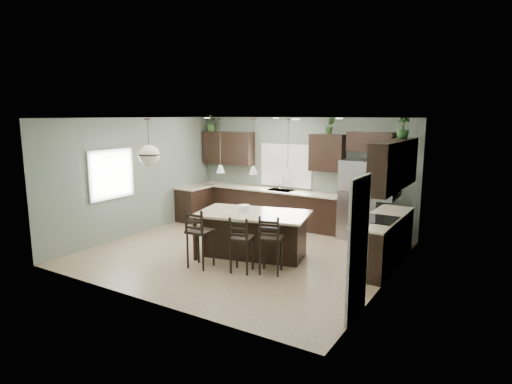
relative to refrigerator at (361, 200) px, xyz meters
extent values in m
plane|color=#9E8466|center=(-1.76, -2.35, -0.93)|extent=(6.00, 6.00, 0.00)
cube|color=white|center=(1.21, -3.90, 0.09)|extent=(0.04, 0.82, 2.04)
cube|color=white|center=(-2.16, 0.39, 0.62)|extent=(1.35, 0.02, 1.00)
cube|color=white|center=(-4.75, -3.15, 0.62)|extent=(0.02, 1.10, 1.00)
cube|color=black|center=(-4.46, -0.65, -0.48)|extent=(0.60, 0.90, 0.90)
cube|color=beige|center=(-4.44, -0.65, -0.01)|extent=(0.66, 0.96, 0.04)
cube|color=black|center=(-2.61, 0.10, -0.48)|extent=(4.20, 0.60, 0.90)
cube|color=beige|center=(-2.61, 0.08, -0.01)|extent=(4.20, 0.66, 0.04)
cube|color=gray|center=(-2.16, 0.08, 0.01)|extent=(0.70, 0.45, 0.01)
cylinder|color=silver|center=(-2.16, 0.05, 0.16)|extent=(0.02, 0.02, 0.28)
cube|color=black|center=(-3.91, 0.23, 1.02)|extent=(1.55, 0.34, 0.90)
cube|color=black|center=(-0.96, 0.23, 1.02)|extent=(0.85, 0.34, 0.90)
cube|color=black|center=(0.09, 0.23, 1.32)|extent=(1.05, 0.34, 0.45)
cube|color=black|center=(0.94, -1.47, -0.48)|extent=(0.60, 2.35, 0.90)
cube|color=beige|center=(0.92, -1.47, -0.01)|extent=(0.66, 2.35, 0.04)
cube|color=black|center=(0.92, -1.75, 0.02)|extent=(0.58, 0.75, 0.02)
cube|color=gray|center=(0.63, -1.75, -0.48)|extent=(0.01, 0.72, 0.60)
cube|color=black|center=(1.07, -1.47, 1.02)|extent=(0.34, 2.35, 0.90)
cube|color=gray|center=(1.02, -1.75, 0.62)|extent=(0.40, 0.75, 0.40)
cube|color=#9B9AA2|center=(0.00, 0.00, 0.00)|extent=(0.90, 0.74, 1.85)
cube|color=black|center=(-1.43, -2.43, -0.46)|extent=(2.43, 1.72, 0.92)
cylinder|color=silver|center=(-1.63, -2.48, 0.07)|extent=(0.24, 0.24, 0.14)
cube|color=black|center=(-1.97, -3.47, -0.35)|extent=(0.45, 0.45, 1.16)
cube|color=black|center=(-1.16, -3.27, -0.39)|extent=(0.47, 0.47, 1.06)
cube|color=black|center=(-0.68, -3.04, -0.37)|extent=(0.51, 0.51, 1.11)
imported|color=#304D21|center=(-4.44, 0.20, 1.71)|extent=(0.51, 0.47, 0.46)
imported|color=#2B4B20|center=(-0.90, 0.20, 1.68)|extent=(0.28, 0.26, 0.41)
imported|color=#285424|center=(1.04, -0.84, 1.69)|extent=(0.29, 0.29, 0.43)
plane|color=slate|center=(-1.76, 0.40, 0.48)|extent=(6.00, 0.00, 6.00)
plane|color=slate|center=(-1.76, -5.10, 0.48)|extent=(6.00, 0.00, 6.00)
plane|color=slate|center=(-4.76, -2.35, 0.48)|extent=(0.00, 5.50, 5.50)
plane|color=slate|center=(1.24, -2.35, 0.48)|extent=(0.00, 5.50, 5.50)
plane|color=white|center=(-1.76, -2.35, 1.87)|extent=(6.00, 6.00, 0.00)
camera|label=1|loc=(2.99, -9.55, 1.94)|focal=30.00mm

